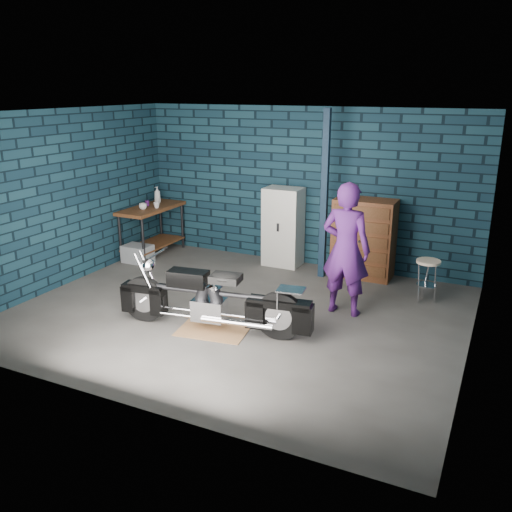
{
  "coord_description": "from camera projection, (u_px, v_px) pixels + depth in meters",
  "views": [
    {
      "loc": [
        3.22,
        -6.16,
        3.02
      ],
      "look_at": [
        0.13,
        0.3,
        0.76
      ],
      "focal_mm": 38.0,
      "sensor_mm": 36.0,
      "label": 1
    }
  ],
  "objects": [
    {
      "name": "support_post",
      "position": [
        324.0,
        196.0,
        8.58
      ],
      "size": [
        0.1,
        0.1,
        2.7
      ],
      "primitive_type": "cube",
      "color": "#102133",
      "rests_on": "ground"
    },
    {
      "name": "person",
      "position": [
        346.0,
        249.0,
        7.28
      ],
      "size": [
        0.69,
        0.47,
        1.83
      ],
      "primitive_type": "imported",
      "rotation": [
        0.0,
        0.0,
        3.09
      ],
      "color": "#521D6F",
      "rests_on": "ground"
    },
    {
      "name": "drip_mat",
      "position": [
        214.0,
        329.0,
        7.01
      ],
      "size": [
        0.97,
        0.78,
        0.01
      ],
      "primitive_type": "cube",
      "rotation": [
        0.0,
        0.0,
        0.14
      ],
      "color": "olive",
      "rests_on": "ground"
    },
    {
      "name": "workbench",
      "position": [
        153.0,
        231.0,
        10.0
      ],
      "size": [
        0.6,
        1.4,
        0.91
      ],
      "primitive_type": "cube",
      "color": "brown",
      "rests_on": "ground"
    },
    {
      "name": "locker",
      "position": [
        283.0,
        227.0,
        9.36
      ],
      "size": [
        0.64,
        0.45,
        1.36
      ],
      "primitive_type": "cube",
      "color": "silver",
      "rests_on": "ground"
    },
    {
      "name": "bottle",
      "position": [
        157.0,
        195.0,
        10.15
      ],
      "size": [
        0.13,
        0.13,
        0.31
      ],
      "primitive_type": "imported",
      "rotation": [
        0.0,
        0.0,
        -0.14
      ],
      "color": "gray",
      "rests_on": "workbench"
    },
    {
      "name": "ground",
      "position": [
        238.0,
        313.0,
        7.54
      ],
      "size": [
        6.0,
        6.0,
        0.0
      ],
      "primitive_type": "plane",
      "color": "#52504D",
      "rests_on": "ground"
    },
    {
      "name": "room_walls",
      "position": [
        255.0,
        171.0,
        7.44
      ],
      "size": [
        6.02,
        5.01,
        2.71
      ],
      "color": "#0E232F",
      "rests_on": "ground"
    },
    {
      "name": "shop_stool",
      "position": [
        427.0,
        281.0,
        7.85
      ],
      "size": [
        0.43,
        0.43,
        0.63
      ],
      "primitive_type": null,
      "rotation": [
        0.0,
        0.0,
        -0.32
      ],
      "color": "beige",
      "rests_on": "ground"
    },
    {
      "name": "tool_chest",
      "position": [
        364.0,
        239.0,
        8.79
      ],
      "size": [
        0.97,
        0.54,
        1.29
      ],
      "primitive_type": "cube",
      "color": "brown",
      "rests_on": "ground"
    },
    {
      "name": "storage_bin",
      "position": [
        138.0,
        254.0,
        9.66
      ],
      "size": [
        0.5,
        0.35,
        0.31
      ],
      "primitive_type": "cube",
      "color": "gray",
      "rests_on": "ground"
    },
    {
      "name": "cup_b",
      "position": [
        157.0,
        205.0,
        9.75
      ],
      "size": [
        0.12,
        0.12,
        0.1
      ],
      "primitive_type": "imported",
      "rotation": [
        0.0,
        0.0,
        -0.04
      ],
      "color": "beige",
      "rests_on": "workbench"
    },
    {
      "name": "mug_purple",
      "position": [
        147.0,
        203.0,
        9.92
      ],
      "size": [
        0.08,
        0.08,
        0.1
      ],
      "primitive_type": "cylinder",
      "rotation": [
        0.0,
        0.0,
        0.13
      ],
      "color": "#4E1863",
      "rests_on": "workbench"
    },
    {
      "name": "motorcycle",
      "position": [
        213.0,
        295.0,
        6.87
      ],
      "size": [
        2.26,
        0.91,
        0.97
      ],
      "primitive_type": null,
      "rotation": [
        0.0,
        0.0,
        0.14
      ],
      "color": "black",
      "rests_on": "ground"
    },
    {
      "name": "cup_a",
      "position": [
        143.0,
        206.0,
        9.63
      ],
      "size": [
        0.17,
        0.17,
        0.11
      ],
      "primitive_type": "imported",
      "rotation": [
        0.0,
        0.0,
        0.3
      ],
      "color": "beige",
      "rests_on": "workbench"
    }
  ]
}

